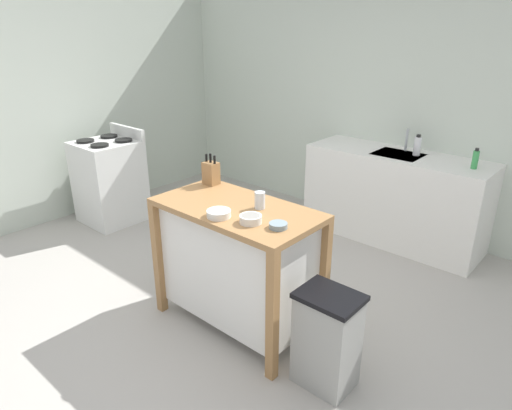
# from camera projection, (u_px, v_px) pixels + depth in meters

# --- Properties ---
(ground_plane) EXTENTS (6.53, 6.53, 0.00)m
(ground_plane) POSITION_uv_depth(u_px,v_px,m) (213.00, 323.00, 3.32)
(ground_plane) COLOR #ADA8A0
(ground_plane) RESTS_ON ground
(wall_back) EXTENTS (5.53, 0.10, 2.60)m
(wall_back) POSITION_uv_depth(u_px,v_px,m) (388.00, 103.00, 4.60)
(wall_back) COLOR silver
(wall_back) RESTS_ON ground
(wall_left) EXTENTS (0.10, 3.14, 2.60)m
(wall_left) POSITION_uv_depth(u_px,v_px,m) (104.00, 94.00, 5.20)
(wall_left) COLOR beige
(wall_left) RESTS_ON ground
(kitchen_island) EXTENTS (1.15, 0.61, 0.92)m
(kitchen_island) POSITION_uv_depth(u_px,v_px,m) (237.00, 260.00, 3.15)
(kitchen_island) COLOR #9E7042
(kitchen_island) RESTS_ON ground
(knife_block) EXTENTS (0.11, 0.09, 0.24)m
(knife_block) POSITION_uv_depth(u_px,v_px,m) (211.00, 173.00, 3.38)
(knife_block) COLOR #9E7042
(knife_block) RESTS_ON kitchen_island
(bowl_stoneware_deep) EXTENTS (0.15, 0.15, 0.04)m
(bowl_stoneware_deep) POSITION_uv_depth(u_px,v_px,m) (219.00, 213.00, 2.83)
(bowl_stoneware_deep) COLOR silver
(bowl_stoneware_deep) RESTS_ON kitchen_island
(bowl_ceramic_small) EXTENTS (0.14, 0.14, 0.05)m
(bowl_ceramic_small) POSITION_uv_depth(u_px,v_px,m) (251.00, 219.00, 2.74)
(bowl_ceramic_small) COLOR silver
(bowl_ceramic_small) RESTS_ON kitchen_island
(bowl_ceramic_wide) EXTENTS (0.11, 0.11, 0.03)m
(bowl_ceramic_wide) POSITION_uv_depth(u_px,v_px,m) (278.00, 225.00, 2.67)
(bowl_ceramic_wide) COLOR gray
(bowl_ceramic_wide) RESTS_ON kitchen_island
(drinking_cup) EXTENTS (0.07, 0.07, 0.11)m
(drinking_cup) POSITION_uv_depth(u_px,v_px,m) (260.00, 200.00, 2.95)
(drinking_cup) COLOR silver
(drinking_cup) RESTS_ON kitchen_island
(trash_bin) EXTENTS (0.36, 0.28, 0.63)m
(trash_bin) POSITION_uv_depth(u_px,v_px,m) (327.00, 340.00, 2.66)
(trash_bin) COLOR gray
(trash_bin) RESTS_ON ground
(sink_counter) EXTENTS (1.74, 0.60, 0.89)m
(sink_counter) POSITION_uv_depth(u_px,v_px,m) (394.00, 197.00, 4.48)
(sink_counter) COLOR white
(sink_counter) RESTS_ON ground
(sink_faucet) EXTENTS (0.02, 0.02, 0.22)m
(sink_faucet) POSITION_uv_depth(u_px,v_px,m) (407.00, 140.00, 4.36)
(sink_faucet) COLOR #B7BCC1
(sink_faucet) RESTS_ON sink_counter
(bottle_dish_soap) EXTENTS (0.05, 0.05, 0.18)m
(bottle_dish_soap) POSITION_uv_depth(u_px,v_px,m) (475.00, 159.00, 3.83)
(bottle_dish_soap) COLOR green
(bottle_dish_soap) RESTS_ON sink_counter
(bottle_spray_cleaner) EXTENTS (0.07, 0.07, 0.20)m
(bottle_spray_cleaner) POSITION_uv_depth(u_px,v_px,m) (417.00, 146.00, 4.23)
(bottle_spray_cleaner) COLOR white
(bottle_spray_cleaner) RESTS_ON sink_counter
(stove) EXTENTS (0.60, 0.60, 1.01)m
(stove) POSITION_uv_depth(u_px,v_px,m) (110.00, 181.00, 4.91)
(stove) COLOR silver
(stove) RESTS_ON ground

